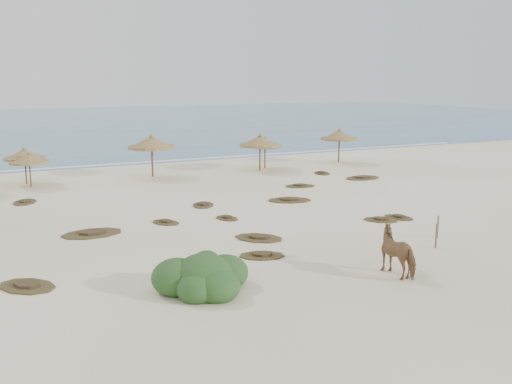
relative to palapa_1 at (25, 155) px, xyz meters
The scene contains 27 objects.
ground 21.83m from the palapa_1, 64.43° to the right, with size 160.00×160.00×0.00m, color white.
ocean 56.21m from the palapa_1, 80.38° to the left, with size 200.00×100.00×0.01m, color #2C6184.
foam_line 11.53m from the palapa_1, 34.24° to the left, with size 70.00×0.60×0.01m, color silver.
palapa_1 is the anchor object (origin of this frame).
palapa_2 1.28m from the palapa_1, 82.23° to the right, with size 3.33×3.33×2.41m.
palapa_3 8.64m from the palapa_1, ahead, with size 3.71×3.71×3.20m.
palapa_4 17.84m from the palapa_1, ahead, with size 3.68×3.68×2.60m.
palapa_5 16.97m from the palapa_1, ahead, with size 3.68×3.68×2.95m.
palapa_6 24.97m from the palapa_1, ahead, with size 4.12×4.12×2.98m.
horse 27.93m from the palapa_1, 67.32° to the right, with size 0.94×2.06×1.74m, color olive.
fence_post_near 27.86m from the palapa_1, 58.94° to the right, with size 0.08×0.08×1.08m, color brown.
fence_post_far 27.53m from the palapa_1, 55.61° to the right, with size 0.08×0.08×1.05m, color brown.
bush 24.52m from the palapa_1, 81.32° to the right, with size 3.40×2.99×1.52m.
scrub_1 15.37m from the palapa_1, 83.87° to the right, with size 2.84×1.89×0.16m.
scrub_2 15.71m from the palapa_1, 70.06° to the right, with size 1.65×1.86×0.16m.
scrub_3 18.64m from the palapa_1, 43.42° to the right, with size 3.02×2.51×0.16m.
scrub_4 24.43m from the palapa_1, 51.13° to the right, with size 2.02×2.01×0.16m.
scrub_5 23.60m from the palapa_1, 20.86° to the right, with size 2.93×2.05×0.16m.
scrub_6 6.79m from the palapa_1, 95.49° to the right, with size 1.81×2.22×0.16m.
scrub_7 18.79m from the palapa_1, 29.16° to the right, with size 2.27×1.75×0.16m.
scrub_9 21.01m from the palapa_1, 66.82° to the right, with size 2.60×2.61×0.16m.
scrub_10 21.24m from the palapa_1, 14.57° to the right, with size 1.67×2.06×0.16m.
scrub_11 22.87m from the palapa_1, 71.60° to the right, with size 2.20×1.86×0.16m.
scrub_12 25.18m from the palapa_1, 49.07° to the right, with size 1.50×1.85×0.16m.
scrub_13 14.58m from the palapa_1, 54.39° to the right, with size 1.87×2.17×0.16m.
scrub_14 21.30m from the palapa_1, 94.51° to the right, with size 2.52×2.61×0.16m.
scrub_15 17.48m from the palapa_1, 61.06° to the right, with size 1.26×1.61×0.16m.
Camera 1 is at (-12.14, -21.79, 7.09)m, focal length 40.00 mm.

